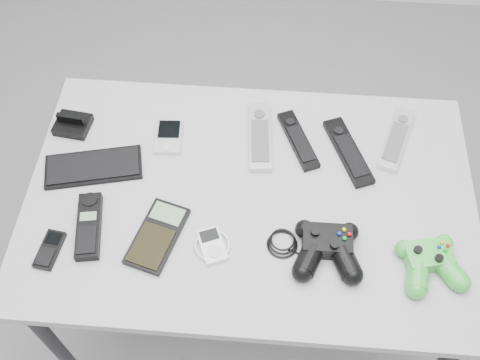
# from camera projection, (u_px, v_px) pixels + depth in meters

# --- Properties ---
(floor) EXTENTS (3.50, 3.50, 0.00)m
(floor) POSITION_uv_depth(u_px,v_px,m) (256.00, 333.00, 1.87)
(floor) COLOR slate
(floor) RESTS_ON ground
(desk) EXTENTS (1.06, 0.68, 0.71)m
(desk) POSITION_uv_depth(u_px,v_px,m) (250.00, 209.00, 1.38)
(desk) COLOR gray
(desk) RESTS_ON floor
(pda_keyboard) EXTENTS (0.25, 0.15, 0.01)m
(pda_keyboard) POSITION_uv_depth(u_px,v_px,m) (94.00, 167.00, 1.37)
(pda_keyboard) COLOR black
(pda_keyboard) RESTS_ON desk
(dock_bracket) EXTENTS (0.09, 0.09, 0.05)m
(dock_bracket) POSITION_uv_depth(u_px,v_px,m) (72.00, 122.00, 1.43)
(dock_bracket) COLOR black
(dock_bracket) RESTS_ON desk
(pda) EXTENTS (0.07, 0.11, 0.02)m
(pda) POSITION_uv_depth(u_px,v_px,m) (169.00, 137.00, 1.42)
(pda) COLOR silver
(pda) RESTS_ON desk
(remote_silver_a) EXTENTS (0.07, 0.22, 0.02)m
(remote_silver_a) POSITION_uv_depth(u_px,v_px,m) (260.00, 136.00, 1.42)
(remote_silver_a) COLOR silver
(remote_silver_a) RESTS_ON desk
(remote_black_a) EXTENTS (0.11, 0.19, 0.02)m
(remote_black_a) POSITION_uv_depth(u_px,v_px,m) (298.00, 140.00, 1.41)
(remote_black_a) COLOR black
(remote_black_a) RESTS_ON desk
(remote_black_b) EXTENTS (0.12, 0.21, 0.02)m
(remote_black_b) POSITION_uv_depth(u_px,v_px,m) (348.00, 151.00, 1.39)
(remote_black_b) COLOR black
(remote_black_b) RESTS_ON desk
(remote_silver_b) EXTENTS (0.11, 0.21, 0.02)m
(remote_silver_b) POSITION_uv_depth(u_px,v_px,m) (396.00, 138.00, 1.41)
(remote_silver_b) COLOR silver
(remote_silver_b) RESTS_ON desk
(mobile_phone) EXTENTS (0.05, 0.10, 0.02)m
(mobile_phone) POSITION_uv_depth(u_px,v_px,m) (49.00, 250.00, 1.24)
(mobile_phone) COLOR black
(mobile_phone) RESTS_ON desk
(cordless_handset) EXTENTS (0.08, 0.17, 0.03)m
(cordless_handset) POSITION_uv_depth(u_px,v_px,m) (89.00, 226.00, 1.27)
(cordless_handset) COLOR black
(cordless_handset) RESTS_ON desk
(calculator) EXTENTS (0.13, 0.19, 0.02)m
(calculator) POSITION_uv_depth(u_px,v_px,m) (157.00, 236.00, 1.26)
(calculator) COLOR black
(calculator) RESTS_ON desk
(mp3_player) EXTENTS (0.11, 0.11, 0.02)m
(mp3_player) POSITION_uv_depth(u_px,v_px,m) (212.00, 245.00, 1.25)
(mp3_player) COLOR silver
(mp3_player) RESTS_ON desk
(controller_black) EXTENTS (0.26, 0.17, 0.05)m
(controller_black) POSITION_uv_depth(u_px,v_px,m) (327.00, 247.00, 1.23)
(controller_black) COLOR black
(controller_black) RESTS_ON desk
(controller_green) EXTENTS (0.17, 0.18, 0.05)m
(controller_green) POSITION_uv_depth(u_px,v_px,m) (430.00, 261.00, 1.21)
(controller_green) COLOR green
(controller_green) RESTS_ON desk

